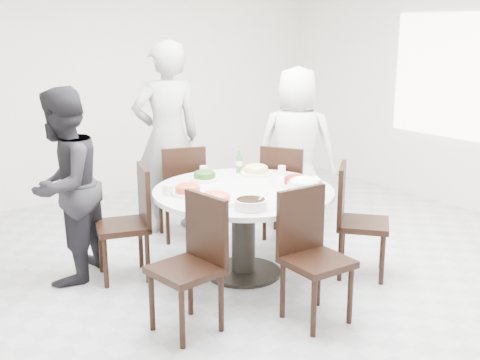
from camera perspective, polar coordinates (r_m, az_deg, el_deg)
floor at (r=5.35m, az=1.78°, el=-8.24°), size 6.00×6.00×0.01m
wall_back at (r=7.57m, az=-12.19°, el=9.14°), size 6.00×0.01×2.80m
wall_right at (r=7.20m, az=21.46°, el=8.20°), size 0.01×6.00×2.80m
window at (r=7.17m, az=21.44°, el=8.99°), size 0.04×2.20×1.40m
dining_table at (r=5.08m, az=0.33°, el=-4.98°), size 1.50×1.50×0.75m
chair_ne at (r=5.95m, az=4.46°, el=-1.07°), size 0.58×0.58×0.95m
chair_n at (r=5.96m, az=-5.67°, el=-1.07°), size 0.53×0.53×0.95m
chair_nw at (r=5.08m, az=-11.10°, el=-4.08°), size 0.52×0.52×0.95m
chair_sw at (r=4.14m, az=-5.19°, el=-8.21°), size 0.47×0.47×0.95m
chair_s at (r=4.30m, az=7.34°, el=-7.39°), size 0.43×0.43×0.95m
chair_se at (r=5.14m, az=11.62°, el=-3.86°), size 0.59×0.59×0.95m
diner_right at (r=6.24m, az=5.36°, el=3.05°), size 0.95×0.96×1.67m
diner_middle at (r=6.11m, az=-6.95°, el=4.00°), size 0.78×0.58×1.93m
diner_left at (r=5.07m, az=-16.37°, el=-0.58°), size 0.99×0.97×1.60m
dish_greens at (r=5.25m, az=-3.38°, el=0.30°), size 0.24×0.24×0.06m
dish_pale at (r=5.45m, az=1.53°, el=0.91°), size 0.28×0.28×0.08m
dish_orange at (r=4.82m, az=-4.98°, el=-1.01°), size 0.26×0.26×0.07m
dish_redbrown at (r=5.09m, az=5.37°, el=-0.19°), size 0.27×0.27×0.07m
dish_tofu at (r=4.55m, az=-2.36°, el=-1.85°), size 0.29×0.29×0.08m
rice_bowl at (r=4.78m, az=6.16°, el=-0.87°), size 0.28×0.28×0.12m
soup_bowl at (r=4.44m, az=1.02°, el=-2.29°), size 0.24×0.24×0.07m
beverage_bottle at (r=5.50m, az=-0.09°, el=1.76°), size 0.06×0.06×0.21m
tea_cups at (r=5.46m, az=-3.95°, el=0.94°), size 0.07×0.07×0.08m
chopsticks at (r=5.53m, az=-3.62°, el=0.75°), size 0.24×0.04×0.01m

